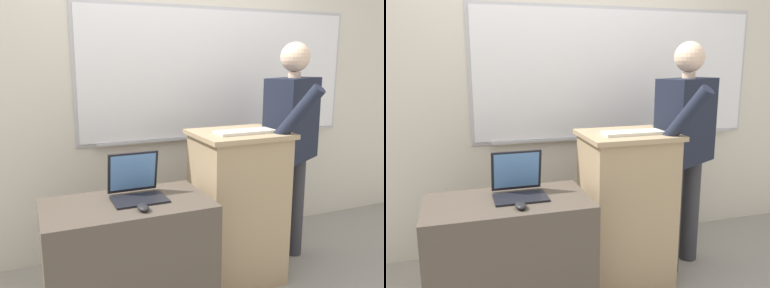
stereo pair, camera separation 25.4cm
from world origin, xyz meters
TOP-DOWN VIEW (x-y plane):
  - back_wall at (0.03, 1.30)m, footprint 6.40×0.17m
  - lectern_podium at (0.34, 0.51)m, footprint 0.60×0.50m
  - side_desk at (-0.48, 0.32)m, footprint 0.92×0.52m
  - person_presenter at (0.82, 0.59)m, footprint 0.64×0.71m
  - laptop at (-0.40, 0.39)m, footprint 0.30×0.27m
  - wireless_keyboard at (0.34, 0.45)m, footprint 0.39×0.14m
  - computer_mouse_by_laptop at (-0.43, 0.16)m, footprint 0.06×0.10m

SIDE VIEW (x-z plane):
  - side_desk at x=-0.48m, z-range 0.00..0.74m
  - lectern_podium at x=0.34m, z-range 0.00..1.05m
  - computer_mouse_by_laptop at x=-0.43m, z-range 0.74..0.77m
  - laptop at x=-0.40m, z-range 0.69..0.95m
  - person_presenter at x=0.82m, z-range 0.14..1.77m
  - wireless_keyboard at x=0.34m, z-range 1.05..1.07m
  - back_wall at x=0.03m, z-range 0.00..2.70m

